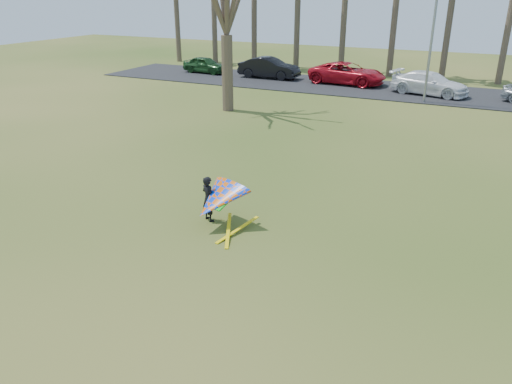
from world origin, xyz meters
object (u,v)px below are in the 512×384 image
at_px(streetlight, 436,27).
at_px(car_3, 430,83).
at_px(car_1, 269,68).
at_px(car_2, 347,73).
at_px(car_0, 205,65).
at_px(kite_flyer, 217,200).

relative_size(streetlight, car_3, 1.59).
distance_m(car_1, car_2, 6.18).
xyz_separation_m(car_2, car_3, (5.95, -1.44, -0.04)).
bearing_deg(car_1, car_0, 89.79).
bearing_deg(streetlight, kite_flyer, -98.91).
bearing_deg(streetlight, car_2, 147.66).
bearing_deg(car_2, car_0, 95.33).
height_order(car_0, car_3, car_3).
relative_size(streetlight, car_0, 2.09).
distance_m(streetlight, car_1, 13.42).
xyz_separation_m(car_0, car_2, (11.96, 0.09, 0.12)).
height_order(car_1, car_3, car_1).
height_order(streetlight, car_2, streetlight).
height_order(car_0, car_2, car_2).
xyz_separation_m(car_0, kite_flyer, (14.92, -24.32, 0.13)).
height_order(car_0, car_1, car_1).
bearing_deg(car_1, car_3, -95.71).
relative_size(streetlight, car_1, 1.68).
bearing_deg(car_1, car_2, -88.27).
bearing_deg(kite_flyer, car_1, 110.65).
xyz_separation_m(car_3, kite_flyer, (-2.99, -22.98, 0.05)).
height_order(car_1, car_2, car_1).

